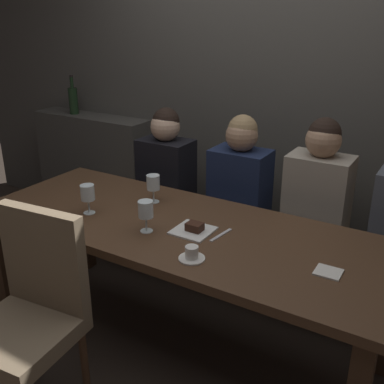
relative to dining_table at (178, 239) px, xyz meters
The scene contains 17 objects.
ground 0.65m from the dining_table, ahead, with size 9.00×9.00×0.00m, color #382D26.
back_wall_tiled 1.49m from the dining_table, 90.00° to the left, with size 6.00×0.12×3.00m, color #4C4944.
back_counter 1.87m from the dining_table, 146.14° to the left, with size 1.10×0.28×0.95m, color #413E3A.
dining_table is the anchor object (origin of this frame).
banquette_bench 0.82m from the dining_table, 90.00° to the left, with size 2.50×0.44×0.45m.
chair_near_side 0.79m from the dining_table, 113.09° to the right, with size 0.48×0.48×0.98m.
diner_redhead 0.89m from the dining_table, 128.23° to the left, with size 0.36×0.24×0.73m.
diner_bearded 0.71m from the dining_table, 88.01° to the left, with size 0.36×0.24×0.74m.
diner_far_end 0.89m from the dining_table, 53.63° to the left, with size 0.36×0.24×0.78m.
wine_bottle_dark_red 2.03m from the dining_table, 149.42° to the left, with size 0.08×0.08×0.33m.
wine_glass_center_back 0.27m from the dining_table, 120.31° to the right, with size 0.08×0.08×0.16m.
wine_glass_center_front 0.39m from the dining_table, 147.73° to the left, with size 0.08×0.08×0.16m.
wine_glass_near_left 0.55m from the dining_table, 164.65° to the right, with size 0.08×0.08×0.16m.
espresso_cup 0.39m from the dining_table, 47.21° to the right, with size 0.12×0.12×0.06m.
dessert_plate 0.16m from the dining_table, 16.15° to the right, with size 0.19×0.19×0.05m.
fork_on_table 0.27m from the dining_table, ahead, with size 0.02×0.17×0.01m, color silver.
folded_napkin 0.81m from the dining_table, ahead, with size 0.11×0.10×0.01m, color silver.
Camera 1 is at (1.18, -1.80, 1.77)m, focal length 42.88 mm.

